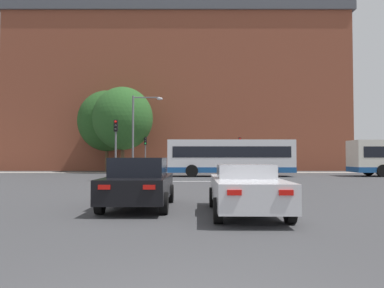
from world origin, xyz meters
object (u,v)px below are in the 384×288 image
at_px(pedestrian_waiting, 250,162).
at_px(traffic_light_near_left, 115,140).
at_px(car_roadster_right, 246,189).
at_px(pedestrian_walking_west, 281,162).
at_px(street_lamp_junction, 139,126).
at_px(car_saloon_left, 139,183).
at_px(traffic_light_far_left, 145,148).
at_px(bus_crossing_lead, 230,157).
at_px(pedestrian_walking_east, 245,162).
at_px(traffic_light_far_right, 240,149).

bearing_deg(pedestrian_waiting, traffic_light_near_left, 9.04).
xyz_separation_m(car_roadster_right, pedestrian_walking_west, (7.74, 28.33, 0.33)).
bearing_deg(street_lamp_junction, traffic_light_near_left, -98.07).
xyz_separation_m(traffic_light_near_left, pedestrian_waiting, (11.39, 14.70, -1.68)).
bearing_deg(car_saloon_left, pedestrian_walking_west, 68.20).
distance_m(traffic_light_far_left, pedestrian_walking_west, 14.15).
bearing_deg(pedestrian_walking_west, bus_crossing_lead, -9.48).
relative_size(traffic_light_near_left, pedestrian_walking_west, 2.32).
height_order(traffic_light_near_left, traffic_light_far_left, traffic_light_near_left).
xyz_separation_m(pedestrian_waiting, pedestrian_walking_east, (-0.75, -1.30, -0.01)).
xyz_separation_m(bus_crossing_lead, traffic_light_far_left, (-7.95, 6.93, 0.86)).
bearing_deg(traffic_light_near_left, pedestrian_waiting, 52.23).
height_order(street_lamp_junction, pedestrian_walking_east, street_lamp_junction).
distance_m(bus_crossing_lead, traffic_light_far_left, 10.59).
relative_size(street_lamp_junction, pedestrian_walking_east, 3.64).
distance_m(traffic_light_far_left, street_lamp_junction, 7.64).
relative_size(traffic_light_near_left, traffic_light_far_right, 1.14).
xyz_separation_m(car_saloon_left, pedestrian_walking_east, (7.19, 26.53, 0.28)).
xyz_separation_m(street_lamp_junction, pedestrian_walking_west, (13.66, 8.42, -3.10)).
bearing_deg(traffic_light_far_left, street_lamp_junction, -87.06).
bearing_deg(traffic_light_far_left, traffic_light_far_right, 2.67).
distance_m(car_roadster_right, pedestrian_walking_east, 28.13).
relative_size(car_saloon_left, bus_crossing_lead, 0.43).
bearing_deg(traffic_light_far_right, traffic_light_far_left, -177.33).
relative_size(traffic_light_far_left, pedestrian_waiting, 1.97).
xyz_separation_m(car_saloon_left, car_roadster_right, (3.24, -1.33, -0.08)).
xyz_separation_m(car_saloon_left, traffic_light_far_right, (6.65, 26.48, 1.66)).
relative_size(car_saloon_left, street_lamp_junction, 0.68).
distance_m(car_saloon_left, pedestrian_walking_east, 27.48).
bearing_deg(traffic_light_near_left, traffic_light_far_right, 52.91).
distance_m(traffic_light_near_left, street_lamp_junction, 5.68).
distance_m(traffic_light_near_left, traffic_light_far_left, 12.91).
bearing_deg(pedestrian_walking_west, pedestrian_walking_east, -54.70).
bearing_deg(street_lamp_junction, pedestrian_walking_east, 38.83).
bearing_deg(traffic_light_far_right, bus_crossing_lead, -103.33).
bearing_deg(bus_crossing_lead, street_lamp_junction, -86.15).
bearing_deg(pedestrian_waiting, street_lamp_junction, -2.16).
bearing_deg(traffic_light_far_left, pedestrian_walking_west, 3.98).
relative_size(traffic_light_far_right, pedestrian_walking_west, 2.03).
bearing_deg(traffic_light_near_left, pedestrian_walking_east, 51.56).
bearing_deg(car_saloon_left, bus_crossing_lead, 75.95).
relative_size(car_roadster_right, traffic_light_far_right, 1.35).
bearing_deg(pedestrian_walking_east, traffic_light_near_left, -118.86).
distance_m(car_saloon_left, street_lamp_junction, 19.07).
xyz_separation_m(car_roadster_right, traffic_light_near_left, (-6.69, 14.45, 2.06)).
xyz_separation_m(traffic_light_far_right, pedestrian_waiting, (1.29, 1.34, -1.37)).
distance_m(bus_crossing_lead, pedestrian_walking_east, 7.79).
bearing_deg(pedestrian_waiting, traffic_light_far_left, -33.92).
bearing_deg(bus_crossing_lead, pedestrian_waiting, 160.78).
bearing_deg(pedestrian_walking_west, traffic_light_far_left, -57.93).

